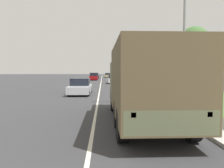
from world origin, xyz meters
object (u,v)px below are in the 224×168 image
Objects in this scene: car_nearest_ahead at (80,87)px; car_third_ahead at (94,77)px; car_second_ahead at (114,79)px; car_farthest_ahead at (108,75)px; lamp_post at (181,16)px; car_fourth_ahead at (95,76)px; military_truck at (143,82)px.

car_third_ahead reaches higher than car_nearest_ahead.
car_third_ahead is (-0.06, 28.71, 0.08)m from car_nearest_ahead.
car_farthest_ahead is (-0.34, 31.26, -0.05)m from car_second_ahead.
car_farthest_ahead is 0.54× the size of lamp_post.
lamp_post is (2.81, -55.19, 4.39)m from car_farthest_ahead.
car_fourth_ahead is (-0.01, 37.50, 0.04)m from car_nearest_ahead.
car_nearest_ahead is at bearing 128.61° from lamp_post.
car_farthest_ahead is (3.42, 47.39, -0.02)m from car_nearest_ahead.
military_truck is 48.65m from car_fourth_ahead.
car_fourth_ahead reaches higher than car_nearest_ahead.
car_nearest_ahead is 0.57× the size of lamp_post.
car_farthest_ahead is 55.43m from lamp_post.
car_farthest_ahead is at bearing 90.20° from military_truck.
lamp_post reaches higher than car_second_ahead.
car_second_ahead is at bearing -89.38° from car_farthest_ahead.
military_truck is 1.78× the size of car_fourth_ahead.
military_truck is 27.14m from car_second_ahead.
car_farthest_ahead is (3.48, 18.68, -0.10)m from car_third_ahead.
car_second_ahead is 31.27m from car_farthest_ahead.
car_second_ahead is at bearing 76.88° from car_nearest_ahead.
military_truck is 1.58× the size of car_nearest_ahead.
car_farthest_ahead is (3.43, 9.89, -0.06)m from car_fourth_ahead.
car_third_ahead is at bearing 90.11° from car_nearest_ahead.
car_second_ahead is at bearing 95.90° from lamp_post.
car_third_ahead is at bearing -90.32° from car_fourth_ahead.
military_truck is at bearing -90.29° from car_second_ahead.
car_third_ahead is 8.79m from car_fourth_ahead.
lamp_post reaches higher than car_fourth_ahead.
car_fourth_ahead is 0.93× the size of car_farthest_ahead.
car_third_ahead is 1.06× the size of car_farthest_ahead.
car_second_ahead is 13.15m from car_third_ahead.
military_truck is at bearing -85.72° from car_fourth_ahead.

